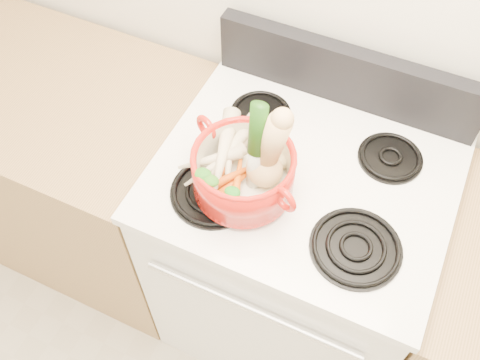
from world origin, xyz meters
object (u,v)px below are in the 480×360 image
at_px(stove_body, 291,258).
at_px(dutch_oven, 243,172).
at_px(leek, 256,147).
at_px(squash, 266,149).

distance_m(stove_body, dutch_oven, 0.60).
height_order(stove_body, dutch_oven, dutch_oven).
xyz_separation_m(dutch_oven, leek, (0.03, 0.01, 0.10)).
height_order(stove_body, squash, squash).
bearing_deg(dutch_oven, squash, 54.37).
bearing_deg(dutch_oven, leek, 47.98).
relative_size(dutch_oven, leek, 0.93).
bearing_deg(squash, dutch_oven, -125.99).
height_order(stove_body, leek, leek).
distance_m(dutch_oven, leek, 0.10).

